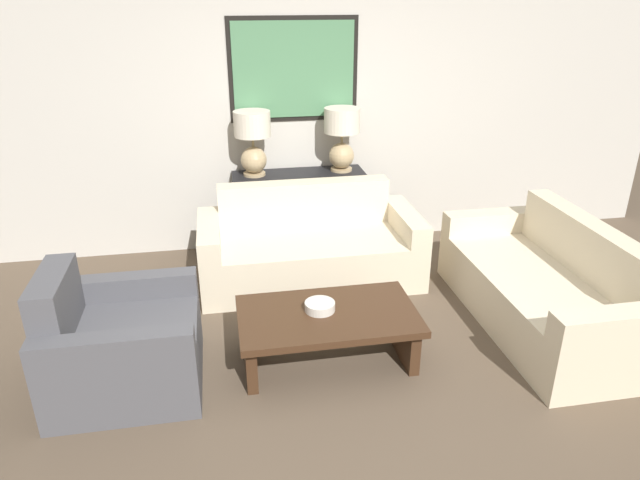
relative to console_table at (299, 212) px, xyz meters
The scene contains 10 objects.
ground_plane 2.25m from the console_table, 90.00° to the right, with size 20.00×20.00×0.00m, color brown.
back_wall 0.97m from the console_table, 90.00° to the left, with size 7.52×0.12×2.65m.
console_table is the anchor object (origin of this frame).
table_lamp_left 0.85m from the console_table, behind, with size 0.33×0.33×0.59m.
table_lamp_right 0.85m from the console_table, ahead, with size 0.33×0.33×0.59m.
couch_by_back_wall 0.63m from the console_table, 90.00° to the right, with size 1.88×0.85×0.81m.
couch_by_side 2.33m from the console_table, 45.39° to the right, with size 0.85×1.88×0.81m.
coffee_table 1.87m from the console_table, 92.49° to the right, with size 1.20×0.70×0.38m.
decorative_bowl 1.83m from the console_table, 94.00° to the right, with size 0.20×0.20×0.06m.
armchair_near_back_wall 2.35m from the console_table, 127.42° to the right, with size 0.91×0.88×0.82m.
Camera 1 is at (-0.72, -2.87, 2.36)m, focal length 32.00 mm.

